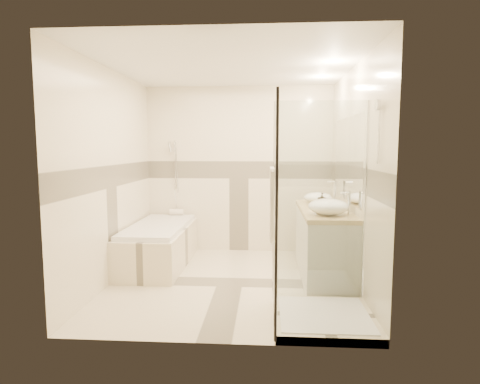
# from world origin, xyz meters

# --- Properties ---
(room) EXTENTS (2.82, 3.02, 2.52)m
(room) POSITION_xyz_m (0.06, 0.01, 1.26)
(room) COLOR beige
(room) RESTS_ON ground
(bathtub) EXTENTS (0.75, 1.70, 0.56)m
(bathtub) POSITION_xyz_m (-1.02, 0.65, 0.31)
(bathtub) COLOR beige
(bathtub) RESTS_ON ground
(vanity) EXTENTS (0.58, 1.62, 0.85)m
(vanity) POSITION_xyz_m (1.12, 0.30, 0.43)
(vanity) COLOR silver
(vanity) RESTS_ON ground
(shower_enclosure) EXTENTS (0.96, 0.93, 2.04)m
(shower_enclosure) POSITION_xyz_m (0.83, -0.97, 0.51)
(shower_enclosure) COLOR beige
(shower_enclosure) RESTS_ON ground
(vessel_sink_near) EXTENTS (0.37, 0.37, 0.15)m
(vessel_sink_near) POSITION_xyz_m (1.10, 0.76, 0.92)
(vessel_sink_near) COLOR white
(vessel_sink_near) RESTS_ON vanity
(vessel_sink_far) EXTENTS (0.44, 0.44, 0.18)m
(vessel_sink_far) POSITION_xyz_m (1.10, -0.15, 0.94)
(vessel_sink_far) COLOR white
(vessel_sink_far) RESTS_ON vanity
(faucet_near) EXTENTS (0.12, 0.03, 0.30)m
(faucet_near) POSITION_xyz_m (1.32, 0.76, 1.03)
(faucet_near) COLOR silver
(faucet_near) RESTS_ON vanity
(faucet_far) EXTENTS (0.11, 0.03, 0.26)m
(faucet_far) POSITION_xyz_m (1.32, -0.15, 1.00)
(faucet_far) COLOR silver
(faucet_far) RESTS_ON vanity
(amenity_bottle_a) EXTENTS (0.10, 0.10, 0.19)m
(amenity_bottle_a) POSITION_xyz_m (1.10, 0.36, 0.94)
(amenity_bottle_a) COLOR black
(amenity_bottle_a) RESTS_ON vanity
(amenity_bottle_b) EXTENTS (0.10, 0.10, 0.13)m
(amenity_bottle_b) POSITION_xyz_m (1.10, 0.29, 0.92)
(amenity_bottle_b) COLOR black
(amenity_bottle_b) RESTS_ON vanity
(folded_towels) EXTENTS (0.18, 0.29, 0.09)m
(folded_towels) POSITION_xyz_m (1.10, 1.02, 0.89)
(folded_towels) COLOR white
(folded_towels) RESTS_ON vanity
(rolled_towel) EXTENTS (0.21, 0.09, 0.09)m
(rolled_towel) POSITION_xyz_m (-0.95, 1.40, 0.61)
(rolled_towel) COLOR white
(rolled_towel) RESTS_ON bathtub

